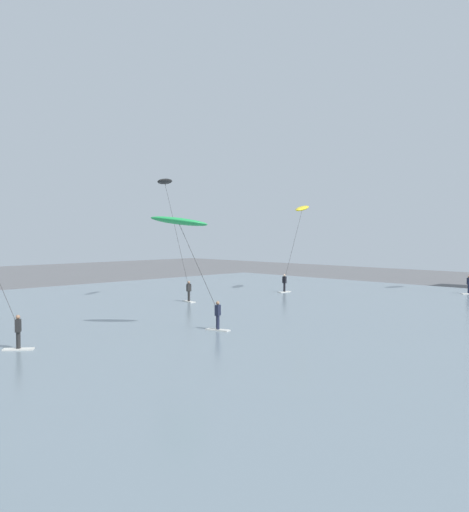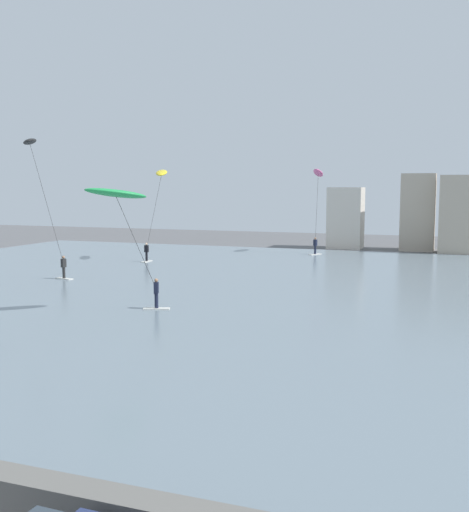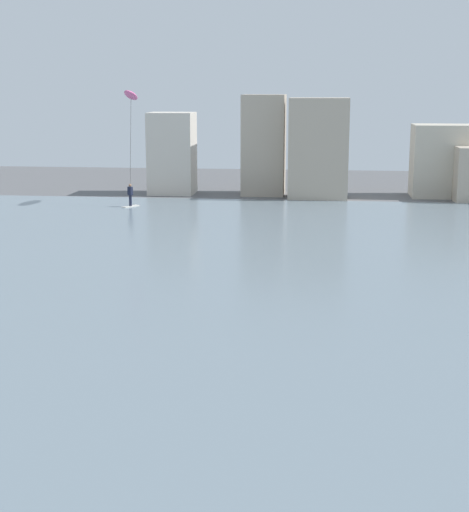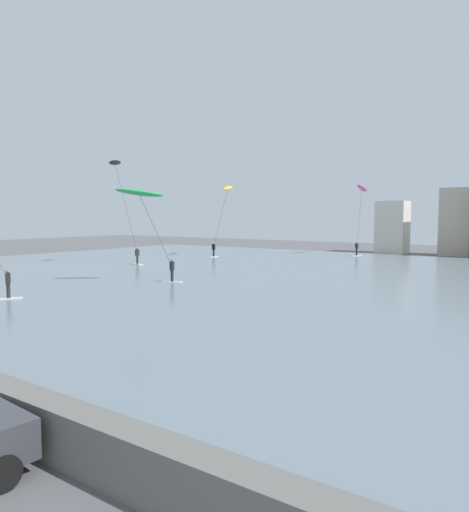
{
  "view_description": "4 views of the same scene",
  "coord_description": "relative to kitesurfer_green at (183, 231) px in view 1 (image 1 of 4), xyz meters",
  "views": [
    {
      "loc": [
        11.58,
        1.63,
        5.67
      ],
      "look_at": [
        -2.98,
        16.13,
        4.78
      ],
      "focal_mm": 39.76,
      "sensor_mm": 36.0,
      "label": 1
    },
    {
      "loc": [
        3.17,
        -4.89,
        6.55
      ],
      "look_at": [
        -3.27,
        12.76,
        4.4
      ],
      "focal_mm": 42.37,
      "sensor_mm": 36.0,
      "label": 2
    },
    {
      "loc": [
        4.49,
        -2.4,
        8.51
      ],
      "look_at": [
        2.21,
        17.25,
        4.22
      ],
      "focal_mm": 54.86,
      "sensor_mm": 36.0,
      "label": 3
    },
    {
      "loc": [
        11.24,
        -1.46,
        4.7
      ],
      "look_at": [
        -2.32,
        17.74,
        2.75
      ],
      "focal_mm": 34.12,
      "sensor_mm": 36.0,
      "label": 4
    }
  ],
  "objects": [
    {
      "name": "kitesurfer_yellow",
      "position": [
        -8.48,
        21.05,
        1.36
      ],
      "size": [
        2.06,
        3.91,
        8.14
      ],
      "color": "silver",
      "rests_on": "water_bay"
    },
    {
      "name": "kitesurfer_black",
      "position": [
        -11.33,
        7.87,
        2.8
      ],
      "size": [
        3.55,
        2.78,
        9.88
      ],
      "color": "silver",
      "rests_on": "water_bay"
    },
    {
      "name": "kitesurfer_green",
      "position": [
        0.0,
        0.0,
        0.0
      ],
      "size": [
        3.5,
        3.63,
        6.57
      ],
      "color": "silver",
      "rests_on": "water_bay"
    }
  ]
}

